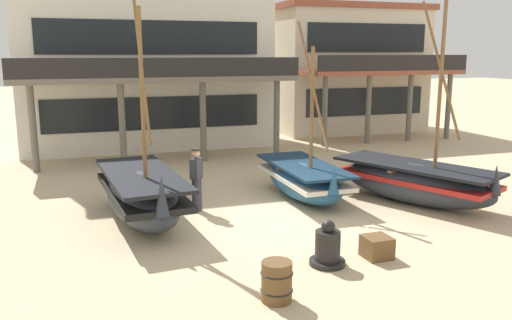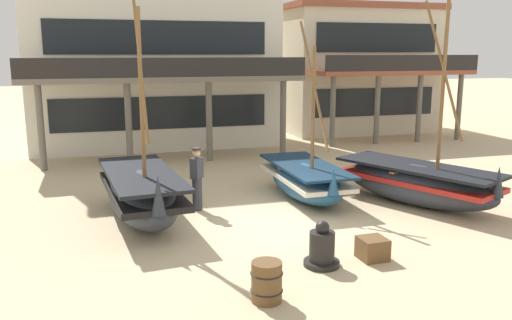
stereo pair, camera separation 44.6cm
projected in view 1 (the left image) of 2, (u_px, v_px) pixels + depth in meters
The scene contains 10 objects.
ground_plane at pixel (269, 223), 12.96m from camera, with size 120.00×120.00×0.00m, color #CCB78E.
fishing_boat_near_left at pixel (142, 194), 13.02m from camera, with size 1.97×4.55×5.85m.
fishing_boat_centre_large at pixel (415, 181), 14.64m from camera, with size 3.30×4.80×6.00m.
fishing_boat_far_right at pixel (303, 179), 15.14m from camera, with size 1.53×3.97×4.98m.
fisherman_by_hull at pixel (197, 180), 13.86m from camera, with size 0.40×0.42×1.68m.
capstan_winch at pixel (328, 248), 10.39m from camera, with size 0.71×0.71×0.92m.
wooden_barrel at pixel (277, 281), 8.87m from camera, with size 0.56×0.56×0.70m.
cargo_crate at pixel (377, 247), 10.78m from camera, with size 0.54×0.54×0.45m, color brown.
harbor_building_main at pixel (144, 39), 23.38m from camera, with size 10.94×7.77×9.41m.
harbor_building_annex at pixel (339, 68), 28.81m from camera, with size 7.98×8.72×6.52m.
Camera 1 is at (-4.30, -11.63, 4.13)m, focal length 37.08 mm.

